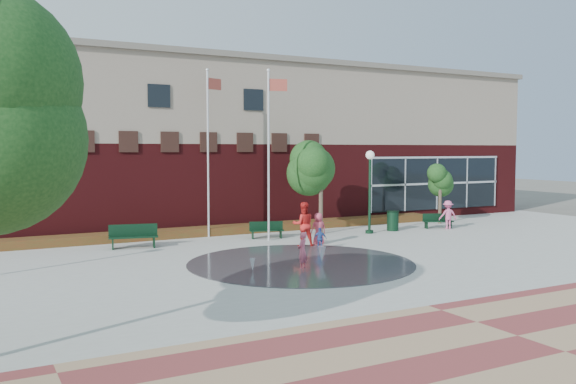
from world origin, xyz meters
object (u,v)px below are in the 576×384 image
trash_can (393,221)px  child_splash (302,251)px  flagpole_left (209,144)px  bench_left (133,241)px  flagpole_right (270,145)px

trash_can → child_splash: (-9.08, -6.54, 0.12)m
flagpole_left → child_splash: (0.09, -8.94, -3.83)m
bench_left → child_splash: bearing=-48.3°
bench_left → trash_can: trash_can is taller
flagpole_right → child_splash: (-1.96, -6.52, -3.75)m
flagpole_right → trash_can: bearing=11.2°
flagpole_left → flagpole_right: bearing=-70.0°
bench_left → trash_can: size_ratio=2.00×
bench_left → child_splash: child_splash is taller
flagpole_left → flagpole_right: flagpole_left is taller
flagpole_left → bench_left: 6.05m
flagpole_right → bench_left: bearing=-175.9°
bench_left → flagpole_left: bearing=34.2°
bench_left → trash_can: (13.24, -0.74, 0.20)m
flagpole_right → bench_left: 7.39m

